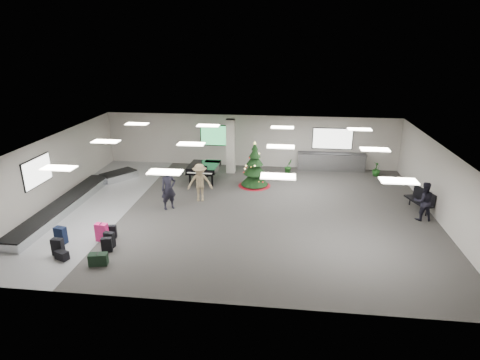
# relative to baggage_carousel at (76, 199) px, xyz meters

# --- Properties ---
(ground) EXTENTS (18.00, 18.00, 0.00)m
(ground) POSITION_rel_baggage_carousel_xyz_m (7.84, 0.08, -0.21)
(ground) COLOR #363431
(ground) RESTS_ON ground
(room_envelope) EXTENTS (18.02, 14.02, 3.21)m
(room_envelope) POSITION_rel_baggage_carousel_xyz_m (7.46, 0.75, 2.12)
(room_envelope) COLOR #B8B1A8
(room_envelope) RESTS_ON ground
(baggage_carousel) EXTENTS (2.28, 9.71, 0.43)m
(baggage_carousel) POSITION_rel_baggage_carousel_xyz_m (0.00, 0.00, 0.00)
(baggage_carousel) COLOR silver
(baggage_carousel) RESTS_ON ground
(service_counter) EXTENTS (4.05, 0.65, 1.08)m
(service_counter) POSITION_rel_baggage_carousel_xyz_m (12.84, 6.73, 0.33)
(service_counter) COLOR silver
(service_counter) RESTS_ON ground
(suitcase_0) EXTENTS (0.43, 0.25, 0.68)m
(suitcase_0) POSITION_rel_baggage_carousel_xyz_m (1.82, -4.73, 0.12)
(suitcase_0) COLOR black
(suitcase_0) RESTS_ON ground
(suitcase_1) EXTENTS (0.41, 0.25, 0.63)m
(suitcase_1) POSITION_rel_baggage_carousel_xyz_m (3.46, -3.91, 0.09)
(suitcase_1) COLOR black
(suitcase_1) RESTS_ON ground
(pink_suitcase) EXTENTS (0.49, 0.30, 0.76)m
(pink_suitcase) POSITION_rel_baggage_carousel_xyz_m (2.96, -3.49, 0.16)
(pink_suitcase) COLOR #EF1F72
(pink_suitcase) RESTS_ON ground
(suitcase_3) EXTENTS (0.38, 0.25, 0.55)m
(suitcase_3) POSITION_rel_baggage_carousel_xyz_m (3.23, -3.18, 0.05)
(suitcase_3) COLOR black
(suitcase_3) RESTS_ON ground
(navy_suitcase) EXTENTS (0.49, 0.35, 0.71)m
(navy_suitcase) POSITION_rel_baggage_carousel_xyz_m (1.45, -3.87, 0.13)
(navy_suitcase) COLOR black
(navy_suitcase) RESTS_ON ground
(green_duffel) EXTENTS (0.69, 0.44, 0.45)m
(green_duffel) POSITION_rel_baggage_carousel_xyz_m (3.60, -5.21, 0.00)
(green_duffel) COLOR black
(green_duffel) RESTS_ON ground
(suitcase_7) EXTENTS (0.43, 0.30, 0.58)m
(suitcase_7) POSITION_rel_baggage_carousel_xyz_m (3.51, -4.29, 0.07)
(suitcase_7) COLOR black
(suitcase_7) RESTS_ON ground
(black_duffel) EXTENTS (0.57, 0.45, 0.35)m
(black_duffel) POSITION_rel_baggage_carousel_xyz_m (2.12, -5.02, -0.05)
(black_duffel) COLOR black
(black_duffel) RESTS_ON ground
(christmas_tree) EXTENTS (1.76, 1.76, 2.51)m
(christmas_tree) POSITION_rel_baggage_carousel_xyz_m (8.44, 3.50, 0.64)
(christmas_tree) COLOR maroon
(christmas_tree) RESTS_ON ground
(grand_piano) EXTENTS (1.65, 2.08, 1.17)m
(grand_piano) POSITION_rel_baggage_carousel_xyz_m (5.58, 3.78, 0.62)
(grand_piano) COLOR black
(grand_piano) RESTS_ON ground
(bench) EXTENTS (1.01, 1.68, 1.01)m
(bench) POSITION_rel_baggage_carousel_xyz_m (16.42, 1.10, 0.36)
(bench) COLOR black
(bench) RESTS_ON ground
(traveler_a) EXTENTS (0.86, 0.82, 1.99)m
(traveler_a) POSITION_rel_baggage_carousel_xyz_m (4.71, -0.08, 0.78)
(traveler_a) COLOR black
(traveler_a) RESTS_ON ground
(traveler_b) EXTENTS (1.34, 0.92, 1.90)m
(traveler_b) POSITION_rel_baggage_carousel_xyz_m (5.95, 1.07, 0.74)
(traveler_b) COLOR #957F5C
(traveler_b) RESTS_ON ground
(traveler_bench) EXTENTS (0.91, 0.74, 1.76)m
(traveler_bench) POSITION_rel_baggage_carousel_xyz_m (16.14, 0.04, 0.67)
(traveler_bench) COLOR black
(traveler_bench) RESTS_ON ground
(potted_plant_left) EXTENTS (0.60, 0.62, 0.89)m
(potted_plant_left) POSITION_rel_baggage_carousel_xyz_m (10.27, 5.81, 0.23)
(potted_plant_left) COLOR #1C4616
(potted_plant_left) RESTS_ON ground
(potted_plant_right) EXTENTS (0.55, 0.55, 0.83)m
(potted_plant_right) POSITION_rel_baggage_carousel_xyz_m (15.37, 5.98, 0.20)
(potted_plant_right) COLOR #1C4616
(potted_plant_right) RESTS_ON ground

